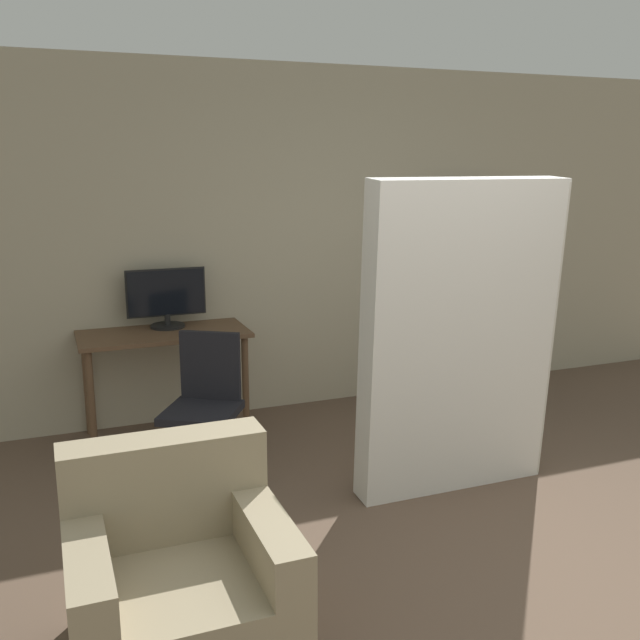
{
  "coord_description": "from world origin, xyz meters",
  "views": [
    {
      "loc": [
        -2.01,
        -2.07,
        1.98
      ],
      "look_at": [
        -0.5,
        1.78,
        1.05
      ],
      "focal_mm": 40.0,
      "sensor_mm": 36.0,
      "label": 1
    }
  ],
  "objects_px": {
    "monitor": "(166,297)",
    "mattress_near": "(460,340)",
    "bookshelf": "(454,300)",
    "armchair": "(178,582)",
    "office_chair": "(205,420)"
  },
  "relations": [
    {
      "from": "armchair",
      "to": "monitor",
      "type": "bearing_deg",
      "value": 80.87
    },
    {
      "from": "office_chair",
      "to": "bookshelf",
      "type": "xyz_separation_m",
      "value": [
        2.39,
        0.91,
        0.44
      ]
    },
    {
      "from": "monitor",
      "to": "bookshelf",
      "type": "relative_size",
      "value": 0.35
    },
    {
      "from": "monitor",
      "to": "bookshelf",
      "type": "height_order",
      "value": "bookshelf"
    },
    {
      "from": "monitor",
      "to": "office_chair",
      "type": "height_order",
      "value": "monitor"
    },
    {
      "from": "mattress_near",
      "to": "armchair",
      "type": "bearing_deg",
      "value": -154.21
    },
    {
      "from": "bookshelf",
      "to": "mattress_near",
      "type": "height_order",
      "value": "mattress_near"
    },
    {
      "from": "monitor",
      "to": "mattress_near",
      "type": "height_order",
      "value": "mattress_near"
    },
    {
      "from": "mattress_near",
      "to": "armchair",
      "type": "xyz_separation_m",
      "value": [
        -1.85,
        -0.9,
        -0.62
      ]
    },
    {
      "from": "bookshelf",
      "to": "armchair",
      "type": "distance_m",
      "value": 3.87
    },
    {
      "from": "monitor",
      "to": "bookshelf",
      "type": "distance_m",
      "value": 2.45
    },
    {
      "from": "monitor",
      "to": "armchair",
      "type": "height_order",
      "value": "monitor"
    },
    {
      "from": "mattress_near",
      "to": "armchair",
      "type": "distance_m",
      "value": 2.15
    },
    {
      "from": "bookshelf",
      "to": "armchair",
      "type": "xyz_separation_m",
      "value": [
        -2.86,
        -2.57,
        -0.48
      ]
    },
    {
      "from": "bookshelf",
      "to": "office_chair",
      "type": "bearing_deg",
      "value": -159.08
    }
  ]
}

